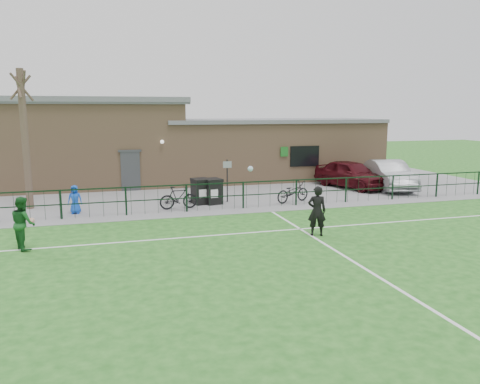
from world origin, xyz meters
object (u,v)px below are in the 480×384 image
object	(u,v)px
bare_tree	(25,140)
wheelie_bin_left	(212,192)
sign_post	(227,181)
bicycle_e	(293,192)
ball_ground	(32,220)
bicycle_d	(179,198)
outfield_player	(23,223)
wheelie_bin_right	(201,192)
car_silver	(389,175)
spectator_child	(75,199)
car_maroon	(351,174)

from	to	relation	value
bare_tree	wheelie_bin_left	bearing A→B (deg)	-8.29
wheelie_bin_left	sign_post	xyz separation A→B (m)	(0.77, 0.24, 0.46)
bicycle_e	ball_ground	xyz separation A→B (m)	(-11.16, -0.98, -0.40)
bicycle_d	outfield_player	size ratio (longest dim) A/B	1.00
wheelie_bin_left	wheelie_bin_right	size ratio (longest dim) A/B	1.00
wheelie_bin_right	outfield_player	world-z (taller)	outfield_player
car_silver	spectator_child	bearing A→B (deg)	-161.09
bicycle_d	car_silver	bearing A→B (deg)	-82.80
wheelie_bin_right	sign_post	xyz separation A→B (m)	(1.28, 0.10, 0.46)
car_maroon	bicycle_e	bearing A→B (deg)	-165.81
bare_tree	car_maroon	size ratio (longest dim) A/B	1.34
ball_ground	bare_tree	bearing A→B (deg)	98.96
sign_post	ball_ground	xyz separation A→B (m)	(-8.24, -1.90, -0.92)
bare_tree	car_maroon	distance (m)	16.47
ball_ground	wheelie_bin_left	bearing A→B (deg)	12.49
car_silver	ball_ground	distance (m)	17.92
bare_tree	wheelie_bin_left	world-z (taller)	bare_tree
wheelie_bin_left	bicycle_e	world-z (taller)	wheelie_bin_left
sign_post	spectator_child	xyz separation A→B (m)	(-6.72, -0.71, -0.40)
wheelie_bin_left	outfield_player	size ratio (longest dim) A/B	0.65
bare_tree	bicycle_e	size ratio (longest dim) A/B	3.23
bicycle_e	wheelie_bin_right	bearing A→B (deg)	59.65
wheelie_bin_left	car_silver	xyz separation A→B (m)	(10.17, 1.41, 0.23)
bicycle_d	outfield_player	bearing A→B (deg)	126.57
bare_tree	car_maroon	world-z (taller)	bare_tree
outfield_player	bare_tree	bearing A→B (deg)	-18.78
wheelie_bin_left	bicycle_d	size ratio (longest dim) A/B	0.65
bare_tree	wheelie_bin_right	size ratio (longest dim) A/B	5.55
car_silver	spectator_child	size ratio (longest dim) A/B	3.92
bicycle_d	sign_post	bearing A→B (deg)	-71.39
sign_post	bicycle_d	world-z (taller)	sign_post
sign_post	outfield_player	bearing A→B (deg)	-145.21
sign_post	outfield_player	xyz separation A→B (m)	(-7.94, -5.52, -0.19)
sign_post	bicycle_d	size ratio (longest dim) A/B	1.20
wheelie_bin_left	car_silver	bearing A→B (deg)	-4.85
wheelie_bin_right	bicycle_e	xyz separation A→B (m)	(4.19, -0.81, -0.05)
ball_ground	car_maroon	bearing A→B (deg)	13.97
wheelie_bin_left	car_maroon	distance (m)	8.68
bare_tree	bicycle_e	distance (m)	12.01
bare_tree	ball_ground	distance (m)	4.06
wheelie_bin_right	spectator_child	distance (m)	5.47
sign_post	car_maroon	distance (m)	7.87
car_maroon	outfield_player	world-z (taller)	outfield_player
car_silver	bicycle_d	world-z (taller)	car_silver
wheelie_bin_left	outfield_player	world-z (taller)	outfield_player
outfield_player	ball_ground	xyz separation A→B (m)	(-0.30, 3.62, -0.73)
wheelie_bin_right	bicycle_e	distance (m)	4.27
bicycle_d	bicycle_e	bearing A→B (deg)	-92.47
car_maroon	bicycle_d	bearing A→B (deg)	178.57
bare_tree	wheelie_bin_right	world-z (taller)	bare_tree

